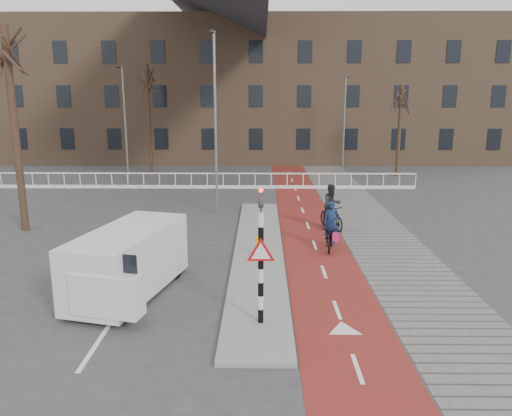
{
  "coord_description": "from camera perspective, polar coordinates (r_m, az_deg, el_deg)",
  "views": [
    {
      "loc": [
        -0.58,
        -13.75,
        5.81
      ],
      "look_at": [
        -0.8,
        5.0,
        1.5
      ],
      "focal_mm": 35.0,
      "sensor_mm": 36.0,
      "label": 1
    }
  ],
  "objects": [
    {
      "name": "curb_island",
      "position": [
        18.66,
        0.28,
        -5.01
      ],
      "size": [
        1.8,
        16.0,
        0.12
      ],
      "primitive_type": "cube",
      "color": "gray",
      "rests_on": "ground"
    },
    {
      "name": "cyclist_far",
      "position": [
        21.87,
        8.63,
        -0.34
      ],
      "size": [
        1.22,
        1.93,
        2.0
      ],
      "rotation": [
        0.0,
        0.0,
        0.4
      ],
      "color": "black",
      "rests_on": "bike_lane"
    },
    {
      "name": "van",
      "position": [
        15.16,
        -14.37,
        -5.84
      ],
      "size": [
        2.86,
        4.87,
        1.96
      ],
      "rotation": [
        0.0,
        0.0,
        -0.24
      ],
      "color": "silver",
      "rests_on": "ground"
    },
    {
      "name": "cyclist_near",
      "position": [
        19.14,
        8.57,
        -2.9
      ],
      "size": [
        0.95,
        1.86,
        1.87
      ],
      "rotation": [
        0.0,
        0.0,
        -0.19
      ],
      "color": "black",
      "rests_on": "bike_lane"
    },
    {
      "name": "tree_left",
      "position": [
        23.34,
        -25.81,
        7.86
      ],
      "size": [
        0.31,
        0.31,
        8.51
      ],
      "primitive_type": "cylinder",
      "color": "#332016",
      "rests_on": "ground"
    },
    {
      "name": "bike_lane",
      "position": [
        24.54,
        5.52,
        -0.8
      ],
      "size": [
        2.5,
        60.0,
        0.01
      ],
      "primitive_type": "cube",
      "color": "maroon",
      "rests_on": "ground"
    },
    {
      "name": "railing",
      "position": [
        31.55,
        -7.39,
        2.79
      ],
      "size": [
        28.0,
        0.1,
        0.99
      ],
      "color": "silver",
      "rests_on": "ground"
    },
    {
      "name": "streetlight_right",
      "position": [
        38.17,
        10.05,
        9.36
      ],
      "size": [
        0.12,
        0.12,
        7.09
      ],
      "primitive_type": "cylinder",
      "color": "slate",
      "rests_on": "ground"
    },
    {
      "name": "streetlight_left",
      "position": [
        35.1,
        -14.7,
        9.25
      ],
      "size": [
        0.12,
        0.12,
        7.6
      ],
      "primitive_type": "cylinder",
      "color": "slate",
      "rests_on": "ground"
    },
    {
      "name": "sidewalk",
      "position": [
        24.93,
        11.95,
        -0.8
      ],
      "size": [
        3.0,
        60.0,
        0.01
      ],
      "primitive_type": "cube",
      "color": "slate",
      "rests_on": "ground"
    },
    {
      "name": "tree_mid",
      "position": [
        38.27,
        -12.1,
        9.87
      ],
      "size": [
        0.27,
        0.27,
        7.89
      ],
      "primitive_type": "cylinder",
      "color": "#332016",
      "rests_on": "ground"
    },
    {
      "name": "bollard",
      "position": [
        17.89,
        0.16,
        -4.4
      ],
      "size": [
        0.12,
        0.12,
        0.71
      ],
      "primitive_type": "cylinder",
      "color": "#DCC20C",
      "rests_on": "curb_island"
    },
    {
      "name": "traffic_signal",
      "position": [
        12.33,
        0.56,
        -5.1
      ],
      "size": [
        0.8,
        0.8,
        3.68
      ],
      "color": "black",
      "rests_on": "curb_island"
    },
    {
      "name": "ground",
      "position": [
        14.94,
        2.9,
        -9.97
      ],
      "size": [
        120.0,
        120.0,
        0.0
      ],
      "primitive_type": "plane",
      "color": "#38383A",
      "rests_on": "ground"
    },
    {
      "name": "townhouse_row",
      "position": [
        45.85,
        -2.43,
        15.45
      ],
      "size": [
        46.0,
        10.0,
        15.9
      ],
      "color": "#7F6047",
      "rests_on": "ground"
    },
    {
      "name": "streetlight_near",
      "position": [
        24.15,
        -4.64,
        9.34
      ],
      "size": [
        0.12,
        0.12,
        8.61
      ],
      "primitive_type": "cylinder",
      "color": "slate",
      "rests_on": "ground"
    },
    {
      "name": "tree_right",
      "position": [
        37.34,
        16.05,
        8.47
      ],
      "size": [
        0.25,
        0.25,
        6.43
      ],
      "primitive_type": "cylinder",
      "color": "#332016",
      "rests_on": "ground"
    }
  ]
}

